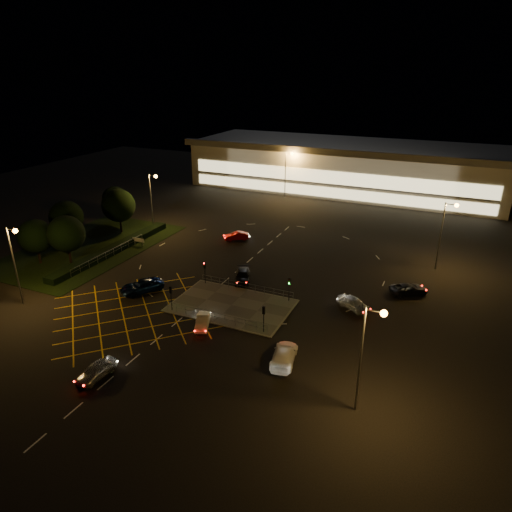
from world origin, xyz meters
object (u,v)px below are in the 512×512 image
at_px(signal_se, 264,314).
at_px(car_left_blue, 142,286).
at_px(signal_sw, 171,293).
at_px(car_right_silver, 354,303).
at_px(car_east_grey, 409,289).
at_px(car_queue_white, 203,321).
at_px(car_far_dkgrey, 243,276).
at_px(car_near_silver, 96,371).
at_px(car_circ_red, 237,236).
at_px(signal_ne, 289,284).
at_px(car_approach_white, 284,355).
at_px(signal_nw, 205,268).

height_order(signal_se, car_left_blue, signal_se).
height_order(signal_sw, car_left_blue, signal_sw).
relative_size(car_right_silver, car_east_grey, 0.92).
distance_m(car_queue_white, car_far_dkgrey, 12.65).
xyz_separation_m(car_near_silver, car_circ_red, (-4.42, 38.74, -0.06)).
bearing_deg(car_left_blue, car_far_dkgrey, 70.64).
distance_m(car_near_silver, car_far_dkgrey, 24.87).
bearing_deg(car_near_silver, signal_ne, 66.18).
bearing_deg(car_near_silver, car_left_blue, 117.37).
distance_m(signal_ne, car_left_blue, 19.26).
height_order(car_circ_red, car_approach_white, car_approach_white).
relative_size(signal_ne, car_queue_white, 0.80).
relative_size(car_near_silver, car_circ_red, 1.05).
distance_m(signal_ne, car_east_grey, 15.85).
bearing_deg(car_east_grey, car_right_silver, 109.31).
distance_m(car_far_dkgrey, car_east_grey, 21.91).
distance_m(signal_nw, car_left_blue, 8.48).
bearing_deg(car_near_silver, car_approach_white, 35.79).
bearing_deg(signal_nw, car_queue_white, -61.53).
bearing_deg(signal_se, car_circ_red, -57.87).
xyz_separation_m(signal_sw, car_far_dkgrey, (4.14, 10.99, -1.65)).
xyz_separation_m(signal_sw, car_right_silver, (19.84, 9.38, -1.61)).
bearing_deg(car_far_dkgrey, car_approach_white, -74.31).
height_order(signal_nw, car_approach_white, signal_nw).
height_order(car_queue_white, car_right_silver, car_right_silver).
xyz_separation_m(car_circ_red, car_approach_white, (19.72, -29.20, 0.11)).
height_order(signal_ne, car_right_silver, signal_ne).
relative_size(signal_se, car_right_silver, 0.71).
bearing_deg(car_circ_red, car_east_grey, 36.73).
distance_m(car_left_blue, car_approach_white, 23.44).
relative_size(signal_sw, car_far_dkgrey, 0.64).
height_order(signal_sw, car_right_silver, signal_sw).
bearing_deg(car_far_dkgrey, car_east_grey, -8.44).
distance_m(car_left_blue, car_far_dkgrey, 13.44).
bearing_deg(signal_nw, car_east_grey, 18.05).
height_order(signal_nw, car_east_grey, signal_nw).
distance_m(car_near_silver, car_circ_red, 38.99).
distance_m(signal_sw, car_circ_red, 25.44).
bearing_deg(car_far_dkgrey, signal_nw, -166.41).
bearing_deg(signal_sw, car_far_dkgrey, -110.66).
bearing_deg(car_approach_white, signal_se, -56.42).
bearing_deg(car_circ_red, car_left_blue, -43.29).
xyz_separation_m(car_queue_white, car_circ_red, (-8.97, 26.72, 0.03)).
bearing_deg(car_right_silver, signal_nw, 123.90).
relative_size(signal_ne, car_approach_white, 0.58).
relative_size(car_left_blue, car_right_silver, 1.26).
bearing_deg(car_east_grey, car_circ_red, 41.41).
distance_m(car_circ_red, car_approach_white, 35.24).
bearing_deg(car_left_blue, car_near_silver, -33.79).
xyz_separation_m(car_far_dkgrey, car_east_grey, (21.26, 5.27, -0.04)).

